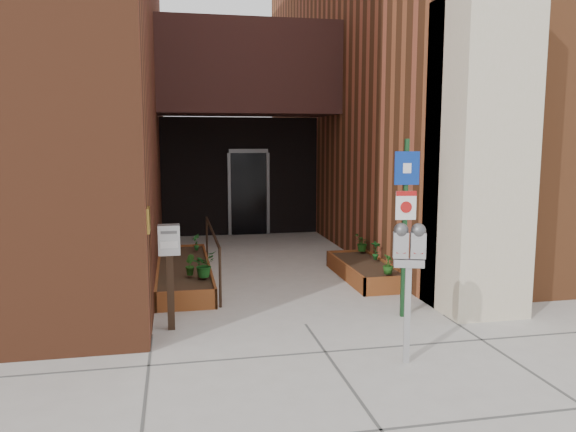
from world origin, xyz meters
TOP-DOWN VIEW (x-y plane):
  - ground at (0.00, 0.00)m, footprint 80.00×80.00m
  - architecture at (-0.18, 6.89)m, footprint 20.00×14.60m
  - planter_left at (-1.55, 2.70)m, footprint 0.90×3.60m
  - planter_right at (1.60, 2.20)m, footprint 0.80×2.20m
  - handrail at (-1.05, 2.65)m, footprint 0.04×3.34m
  - parking_meter at (0.81, -1.45)m, footprint 0.36×0.22m
  - sign_post at (1.40, 0.05)m, footprint 0.34×0.10m
  - payment_dropbox at (-1.76, 0.17)m, footprint 0.28×0.21m
  - shrub_left_a at (-1.25, 1.69)m, footprint 0.51×0.51m
  - shrub_left_b at (-1.47, 1.86)m, footprint 0.21×0.21m
  - shrub_left_c at (-1.69, 3.65)m, footprint 0.24×0.24m
  - shrub_left_d at (-1.28, 3.87)m, footprint 0.23×0.23m
  - shrub_right_a at (1.67, 1.30)m, footprint 0.24×0.24m
  - shrub_right_b at (1.85, 2.34)m, footprint 0.26×0.26m
  - shrub_right_c at (1.85, 3.10)m, footprint 0.42×0.42m

SIDE VIEW (x-z plane):
  - ground at x=0.00m, z-range 0.00..0.00m
  - planter_left at x=-1.55m, z-range -0.02..0.28m
  - planter_right at x=1.60m, z-range -0.02..0.28m
  - shrub_right_a at x=1.67m, z-range 0.30..0.61m
  - shrub_left_d at x=-1.28m, z-range 0.30..0.62m
  - shrub_left_b at x=-1.47m, z-range 0.30..0.62m
  - shrub_right_c at x=1.85m, z-range 0.30..0.63m
  - shrub_left_c at x=-1.69m, z-range 0.30..0.64m
  - shrub_right_b at x=1.85m, z-range 0.30..0.65m
  - shrub_left_a at x=-1.25m, z-range 0.30..0.70m
  - handrail at x=-1.05m, z-range 0.30..1.20m
  - payment_dropbox at x=-1.76m, z-range 0.30..1.68m
  - parking_meter at x=0.81m, z-range 0.43..1.99m
  - sign_post at x=1.40m, z-range 0.28..2.75m
  - architecture at x=-0.18m, z-range -0.02..9.98m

